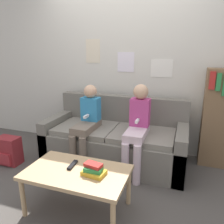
{
  "coord_description": "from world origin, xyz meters",
  "views": [
    {
      "loc": [
        0.88,
        -2.15,
        1.51
      ],
      "look_at": [
        0.0,
        0.4,
        0.74
      ],
      "focal_mm": 35.0,
      "sensor_mm": 36.0,
      "label": 1
    }
  ],
  "objects_px": {
    "person_left": "(87,121)",
    "bookshelf": "(222,119)",
    "couch": "(115,140)",
    "person_right": "(138,124)",
    "backpack": "(9,151)",
    "coffee_table": "(77,175)",
    "tv_remote": "(73,165)"
  },
  "relations": [
    {
      "from": "person_right",
      "to": "tv_remote",
      "type": "distance_m",
      "value": 0.96
    },
    {
      "from": "person_right",
      "to": "bookshelf",
      "type": "relative_size",
      "value": 0.86
    },
    {
      "from": "bookshelf",
      "to": "backpack",
      "type": "relative_size",
      "value": 3.4
    },
    {
      "from": "tv_remote",
      "to": "backpack",
      "type": "height_order",
      "value": "tv_remote"
    },
    {
      "from": "coffee_table",
      "to": "person_left",
      "type": "xyz_separation_m",
      "value": [
        -0.31,
        0.89,
        0.23
      ]
    },
    {
      "from": "couch",
      "to": "tv_remote",
      "type": "bearing_deg",
      "value": -95.39
    },
    {
      "from": "tv_remote",
      "to": "person_right",
      "type": "bearing_deg",
      "value": 57.8
    },
    {
      "from": "coffee_table",
      "to": "bookshelf",
      "type": "xyz_separation_m",
      "value": [
        1.36,
        1.42,
        0.27
      ]
    },
    {
      "from": "couch",
      "to": "tv_remote",
      "type": "relative_size",
      "value": 11.05
    },
    {
      "from": "bookshelf",
      "to": "backpack",
      "type": "height_order",
      "value": "bookshelf"
    },
    {
      "from": "person_right",
      "to": "couch",
      "type": "bearing_deg",
      "value": 150.81
    },
    {
      "from": "person_right",
      "to": "backpack",
      "type": "bearing_deg",
      "value": -166.96
    },
    {
      "from": "person_left",
      "to": "tv_remote",
      "type": "distance_m",
      "value": 0.87
    },
    {
      "from": "person_left",
      "to": "tv_remote",
      "type": "xyz_separation_m",
      "value": [
        0.23,
        -0.82,
        -0.17
      ]
    },
    {
      "from": "bookshelf",
      "to": "tv_remote",
      "type": "bearing_deg",
      "value": -136.72
    },
    {
      "from": "couch",
      "to": "tv_remote",
      "type": "height_order",
      "value": "couch"
    },
    {
      "from": "couch",
      "to": "coffee_table",
      "type": "distance_m",
      "value": 1.09
    },
    {
      "from": "coffee_table",
      "to": "backpack",
      "type": "height_order",
      "value": "coffee_table"
    },
    {
      "from": "person_left",
      "to": "tv_remote",
      "type": "height_order",
      "value": "person_left"
    },
    {
      "from": "tv_remote",
      "to": "person_left",
      "type": "bearing_deg",
      "value": 102.04
    },
    {
      "from": "coffee_table",
      "to": "bookshelf",
      "type": "relative_size",
      "value": 0.74
    },
    {
      "from": "backpack",
      "to": "coffee_table",
      "type": "bearing_deg",
      "value": -20.93
    },
    {
      "from": "coffee_table",
      "to": "person_right",
      "type": "relative_size",
      "value": 0.87
    },
    {
      "from": "couch",
      "to": "tv_remote",
      "type": "xyz_separation_m",
      "value": [
        -0.1,
        -1.03,
        0.15
      ]
    },
    {
      "from": "person_left",
      "to": "bookshelf",
      "type": "xyz_separation_m",
      "value": [
        1.67,
        0.54,
        0.04
      ]
    },
    {
      "from": "coffee_table",
      "to": "person_left",
      "type": "relative_size",
      "value": 0.9
    },
    {
      "from": "bookshelf",
      "to": "backpack",
      "type": "distance_m",
      "value": 2.87
    },
    {
      "from": "coffee_table",
      "to": "tv_remote",
      "type": "xyz_separation_m",
      "value": [
        -0.08,
        0.06,
        0.06
      ]
    },
    {
      "from": "person_left",
      "to": "tv_remote",
      "type": "bearing_deg",
      "value": -74.13
    },
    {
      "from": "couch",
      "to": "person_right",
      "type": "relative_size",
      "value": 1.72
    },
    {
      "from": "couch",
      "to": "bookshelf",
      "type": "bearing_deg",
      "value": 13.84
    },
    {
      "from": "person_left",
      "to": "person_right",
      "type": "relative_size",
      "value": 0.96
    }
  ]
}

